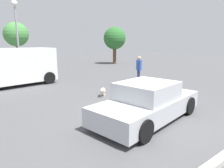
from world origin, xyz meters
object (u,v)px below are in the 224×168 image
Objects in this scene: sedan_foreground at (148,103)px; pedestrian at (139,67)px; light_post_mid at (16,25)px; dog at (103,91)px; van_white at (10,66)px.

pedestrian reaches higher than sedan_foreground.
light_post_mid reaches higher than sedan_foreground.
sedan_foreground is at bearing 34.37° from dog.
van_white is 0.96× the size of light_post_mid.
sedan_foreground is at bearing -83.61° from light_post_mid.
light_post_mid reaches higher than van_white.
sedan_foreground is at bearing 77.47° from pedestrian.
sedan_foreground is 2.57× the size of pedestrian.
light_post_mid is (-5.34, 7.06, 2.76)m from pedestrian.
van_white reaches higher than pedestrian.
light_post_mid is at bearing -124.26° from dog.
van_white reaches higher than sedan_foreground.
van_white is 4.06m from light_post_mid.
dog is 0.10× the size of van_white.
sedan_foreground is 8.44× the size of dog.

